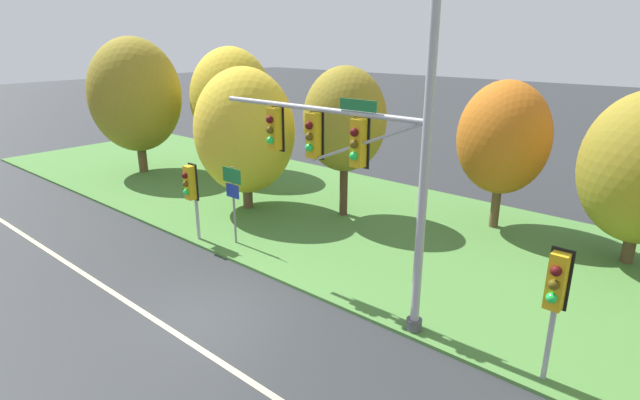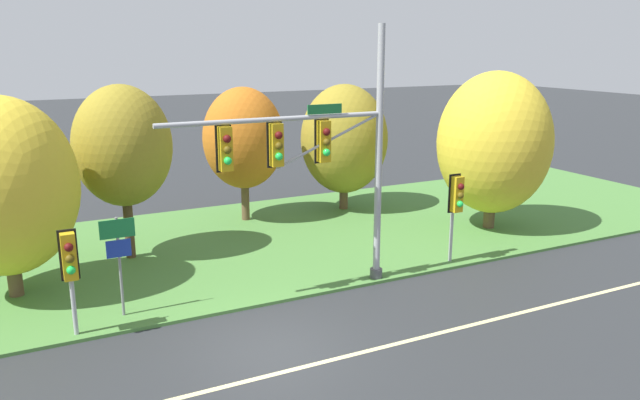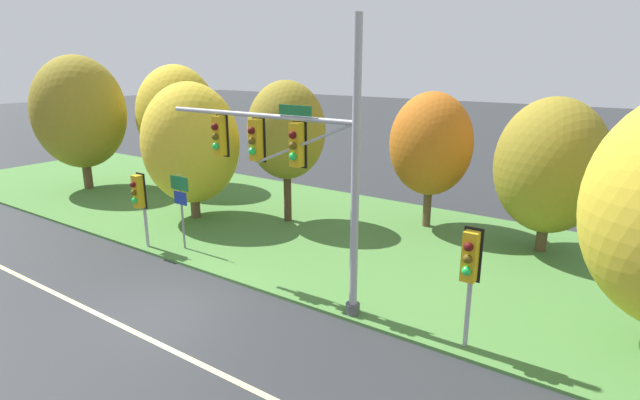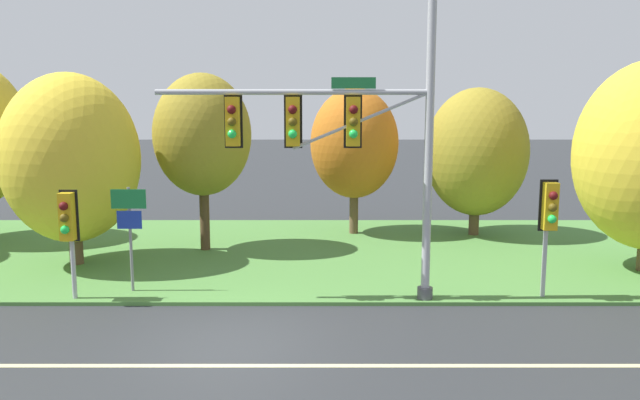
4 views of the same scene
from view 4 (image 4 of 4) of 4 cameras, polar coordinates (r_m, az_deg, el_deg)
The scene contains 11 objects.
ground_plane at distance 13.99m, azimuth -8.44°, elevation -12.80°, with size 160.00×160.00×0.00m, color #282B2D.
lane_stripe at distance 12.89m, azimuth -9.23°, elevation -14.72°, with size 36.00×0.16×0.01m, color beige.
grass_verge at distance 21.81m, azimuth -5.29°, elevation -4.74°, with size 48.00×11.50×0.10m, color #477A38.
traffic_signal_mast at distance 15.72m, azimuth 2.52°, elevation 6.08°, with size 7.03×0.49×7.96m.
pedestrian_signal_near_kerb at distance 17.09m, azimuth -22.08°, elevation -1.92°, with size 0.46×0.55×2.87m.
pedestrian_signal_further_along at distance 17.01m, azimuth 20.21°, elevation -1.15°, with size 0.46×0.55×3.11m.
route_sign_post at distance 17.43m, azimuth -17.04°, elevation -1.87°, with size 0.93×0.08×2.84m.
tree_behind_signpost at distance 20.87m, azimuth -21.85°, elevation 3.55°, with size 4.21×4.21×6.00m.
tree_mid_verge at distance 21.70m, azimuth -10.73°, elevation 5.84°, with size 3.33×3.33×6.08m.
tree_tall_centre at distance 24.18m, azimuth 3.13°, elevation 5.17°, with size 3.40×3.40×5.66m.
tree_right_far at distance 24.64m, azimuth 14.09°, elevation 4.26°, with size 3.91×3.91×5.66m.
Camera 4 is at (2.00, -12.87, 5.10)m, focal length 35.00 mm.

